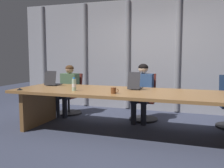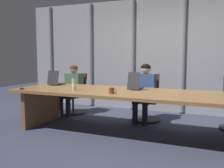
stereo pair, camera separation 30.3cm
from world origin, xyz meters
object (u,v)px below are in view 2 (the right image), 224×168
water_bottle_primary (74,84)px  conference_mic_left_side (22,88)px  person_left_end (72,86)px  coffee_mug_near (112,91)px  office_chair_left_end (74,98)px  laptop_left_mid (136,86)px  laptop_left_end (56,82)px  office_chair_left_mid (147,103)px  person_left_mid (144,89)px

water_bottle_primary → conference_mic_left_side: water_bottle_primary is taller
person_left_end → coffee_mug_near: (1.56, -1.28, 0.15)m
office_chair_left_end → conference_mic_left_side: (-0.12, -1.60, 0.42)m
laptop_left_mid → laptop_left_end: bearing=85.9°
laptop_left_end → office_chair_left_mid: size_ratio=0.42×
laptop_left_mid → office_chair_left_mid: 0.90m
conference_mic_left_side → office_chair_left_end: bearing=85.6°
water_bottle_primary → person_left_mid: bearing=52.3°
office_chair_left_end → office_chair_left_mid: 1.77m
laptop_left_end → person_left_mid: 1.84m
laptop_left_mid → person_left_end: size_ratio=0.38×
person_left_mid → coffee_mug_near: 1.31m
conference_mic_left_side → coffee_mug_near: bearing=5.3°
laptop_left_end → person_left_mid: person_left_mid is taller
laptop_left_mid → conference_mic_left_side: laptop_left_mid is taller
laptop_left_end → office_chair_left_mid: 1.95m
person_left_mid → coffee_mug_near: bearing=-8.0°
laptop_left_end → office_chair_left_mid: (1.74, 0.77, -0.45)m
laptop_left_mid → office_chair_left_end: laptop_left_mid is taller
laptop_left_end → laptop_left_mid: laptop_left_mid is taller
office_chair_left_end → coffee_mug_near: 2.20m
office_chair_left_mid → coffee_mug_near: office_chair_left_mid is taller
office_chair_left_end → person_left_end: size_ratio=0.82×
laptop_left_mid → conference_mic_left_side: 2.07m
office_chair_left_end → laptop_left_mid: bearing=76.2°
laptop_left_end → coffee_mug_near: (1.56, -0.68, -0.01)m
water_bottle_primary → office_chair_left_mid: bearing=55.3°
coffee_mug_near → laptop_left_end: bearing=156.5°
laptop_left_end → coffee_mug_near: 1.70m
laptop_left_end → person_left_end: person_left_end is taller
laptop_left_mid → office_chair_left_end: size_ratio=0.47×
office_chair_left_mid → person_left_mid: 0.36m
laptop_left_end → water_bottle_primary: size_ratio=1.77×
office_chair_left_end → person_left_mid: 1.80m
office_chair_left_end → water_bottle_primary: water_bottle_primary is taller
office_chair_left_mid → water_bottle_primary: size_ratio=4.20×
office_chair_left_end → water_bottle_primary: (0.83, -1.36, 0.50)m
laptop_left_end → coffee_mug_near: bearing=-121.2°
office_chair_left_end → person_left_mid: person_left_mid is taller
laptop_left_mid → water_bottle_primary: laptop_left_mid is taller
person_left_end → person_left_mid: 1.73m
person_left_end → person_left_mid: bearing=93.9°
office_chair_left_mid → person_left_mid: (-0.01, -0.16, 0.32)m
person_left_end → conference_mic_left_side: 1.46m
office_chair_left_end → coffee_mug_near: size_ratio=7.19×
laptop_left_mid → office_chair_left_end: bearing=62.6°
laptop_left_end → office_chair_left_end: (-0.04, 0.77, -0.46)m
office_chair_left_end → person_left_end: 0.34m
laptop_left_mid → office_chair_left_mid: size_ratio=0.45×
coffee_mug_near → laptop_left_mid: bearing=74.7°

